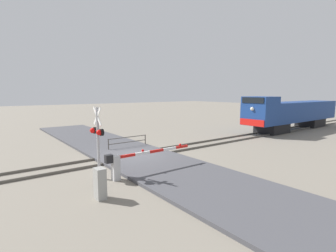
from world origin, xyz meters
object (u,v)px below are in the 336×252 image
(crossing_gate, at_px, (126,162))
(guard_railing, at_px, (128,141))
(locomotive, at_px, (292,113))
(crossing_signal, at_px, (98,135))
(utility_cabinet, at_px, (100,184))

(crossing_gate, distance_m, guard_railing, 6.86)
(locomotive, xyz_separation_m, crossing_gate, (3.55, -23.53, -1.15))
(guard_railing, bearing_deg, crossing_signal, -40.08)
(locomotive, distance_m, crossing_gate, 23.82)
(crossing_gate, xyz_separation_m, guard_railing, (-6.01, 3.30, -0.20))
(locomotive, relative_size, crossing_signal, 4.49)
(guard_railing, bearing_deg, utility_cabinet, -34.94)
(locomotive, relative_size, guard_railing, 5.01)
(locomotive, bearing_deg, crossing_signal, -83.35)
(locomotive, bearing_deg, utility_cabinet, -78.41)
(guard_railing, bearing_deg, locomotive, 83.08)
(locomotive, bearing_deg, guard_railing, -96.92)
(crossing_signal, distance_m, utility_cabinet, 2.99)
(crossing_signal, relative_size, guard_railing, 1.12)
(locomotive, xyz_separation_m, utility_cabinet, (5.25, -25.62, -1.34))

